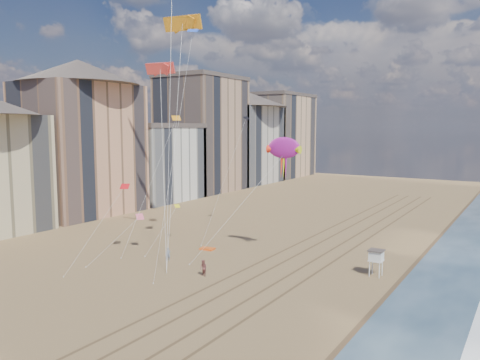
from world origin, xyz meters
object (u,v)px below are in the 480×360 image
Objects in this scene: show_kite at (284,148)px; kite_flyer_b at (203,268)px; kite_flyer_a at (168,254)px; lifeguard_stand at (376,256)px; grounded_kite at (207,249)px.

kite_flyer_b is at bearing -112.58° from show_kite.
kite_flyer_a is at bearing -146.12° from show_kite.
kite_flyer_a is at bearing -161.98° from lifeguard_stand.
show_kite is (-11.51, 0.27, 11.41)m from lifeguard_stand.
kite_flyer_a is at bearing -106.59° from grounded_kite.
grounded_kite is 6.75m from kite_flyer_a.
lifeguard_stand reaches higher than grounded_kite.
show_kite reaches higher than lifeguard_stand.
show_kite is at bearing 85.99° from kite_flyer_b.
lifeguard_stand is 0.17× the size of show_kite.
lifeguard_stand is at bearing -5.30° from kite_flyer_a.
grounded_kite is 17.24m from show_kite.
kite_flyer_b is (-15.83, -10.12, -1.34)m from lifeguard_stand.
show_kite is 10.90× the size of kite_flyer_a.
kite_flyer_b reaches higher than kite_flyer_a.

